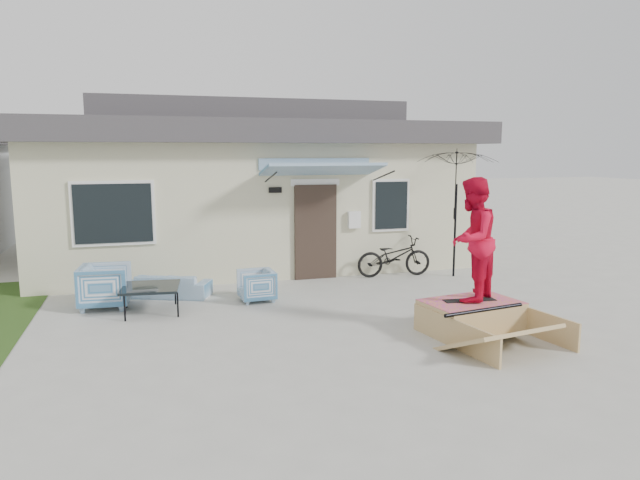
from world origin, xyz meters
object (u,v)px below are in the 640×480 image
object	(u,v)px
bicycle	(394,252)
skate_ramp	(471,317)
skater	(472,237)
armchair_right	(256,284)
loveseat	(170,281)
armchair_left	(105,284)
coffee_table	(151,299)
skateboard	(469,299)
patio_umbrella	(456,200)

from	to	relation	value
bicycle	skate_ramp	distance (m)	4.14
skater	armchair_right	bearing A→B (deg)	-83.23
armchair_right	skater	bearing A→B (deg)	43.33
loveseat	skate_ramp	bearing A→B (deg)	163.33
armchair_left	coffee_table	world-z (taller)	armchair_left
armchair_left	skateboard	xyz separation A→B (m)	(5.61, -3.14, 0.07)
loveseat	patio_umbrella	world-z (taller)	patio_umbrella
loveseat	coffee_table	distance (m)	1.12
loveseat	skater	world-z (taller)	skater
armchair_left	bicycle	bearing A→B (deg)	-76.54
armchair_left	coffee_table	distance (m)	1.01
bicycle	skate_ramp	size ratio (longest dim) A/B	0.90
armchair_left	patio_umbrella	xyz separation A→B (m)	(7.43, 0.52, 1.31)
skateboard	skater	xyz separation A→B (m)	(0.00, 0.00, 0.99)
armchair_left	skateboard	world-z (taller)	armchair_left
armchair_right	bicycle	size ratio (longest dim) A/B	0.38
skater	skate_ramp	bearing A→B (deg)	59.57
patio_umbrella	coffee_table	bearing A→B (deg)	-170.47
armchair_right	bicycle	bearing A→B (deg)	107.60
skateboard	armchair_right	bearing A→B (deg)	141.26
loveseat	coffee_table	bearing A→B (deg)	93.58
armchair_right	skater	distance (m)	4.18
patio_umbrella	armchair_right	bearing A→B (deg)	-169.52
armchair_left	skateboard	size ratio (longest dim) A/B	1.05
coffee_table	patio_umbrella	size ratio (longest dim) A/B	0.44
skateboard	coffee_table	bearing A→B (deg)	157.38
armchair_right	coffee_table	xyz separation A→B (m)	(-1.93, -0.24, -0.09)
coffee_table	skater	distance (m)	5.59
bicycle	skater	xyz separation A→B (m)	(-0.51, -4.05, 0.95)
bicycle	skateboard	bearing A→B (deg)	176.21
skate_ramp	skater	bearing A→B (deg)	90.00
bicycle	skateboard	size ratio (longest dim) A/B	2.07
skate_ramp	skater	distance (m)	1.26
coffee_table	skateboard	world-z (taller)	skateboard
loveseat	skate_ramp	distance (m)	5.76
bicycle	coffee_table	bearing A→B (deg)	109.13
bicycle	skate_ramp	world-z (taller)	bicycle
coffee_table	skater	size ratio (longest dim) A/B	0.50
armchair_left	skate_ramp	size ratio (longest dim) A/B	0.45
loveseat	patio_umbrella	bearing A→B (deg)	-156.88
armchair_right	coffee_table	world-z (taller)	armchair_right
armchair_right	coffee_table	size ratio (longest dim) A/B	0.68
armchair_left	bicycle	xyz separation A→B (m)	(6.12, 0.91, 0.12)
patio_umbrella	skateboard	distance (m)	4.27
coffee_table	skate_ramp	bearing A→B (deg)	-28.23
loveseat	armchair_left	xyz separation A→B (m)	(-1.15, -0.46, 0.13)
armchair_left	bicycle	size ratio (longest dim) A/B	0.51
loveseat	armchair_right	world-z (taller)	armchair_right
armchair_left	skate_ramp	xyz separation A→B (m)	(5.62, -3.18, -0.20)
armchair_right	patio_umbrella	world-z (taller)	patio_umbrella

